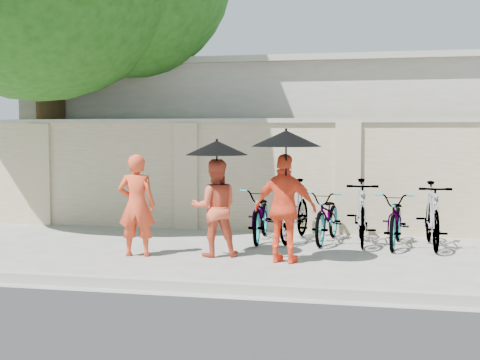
# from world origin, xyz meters

# --- Properties ---
(ground) EXTENTS (80.00, 80.00, 0.00)m
(ground) POSITION_xyz_m (0.00, 0.00, 0.00)
(ground) COLOR #A8A299
(kerb) EXTENTS (40.00, 0.16, 0.12)m
(kerb) POSITION_xyz_m (0.00, -1.70, 0.06)
(kerb) COLOR #9C9D8A
(kerb) RESTS_ON ground
(compound_wall) EXTENTS (20.00, 0.30, 2.00)m
(compound_wall) POSITION_xyz_m (1.00, 3.20, 1.00)
(compound_wall) COLOR beige
(compound_wall) RESTS_ON ground
(building_behind) EXTENTS (14.00, 6.00, 3.20)m
(building_behind) POSITION_xyz_m (2.00, 7.00, 1.60)
(building_behind) COLOR #B8B3A6
(building_behind) RESTS_ON ground
(monk_left) EXTENTS (0.60, 0.44, 1.51)m
(monk_left) POSITION_xyz_m (-0.92, 0.26, 0.75)
(monk_left) COLOR #EB4824
(monk_left) RESTS_ON ground
(monk_center) EXTENTS (0.83, 0.73, 1.43)m
(monk_center) POSITION_xyz_m (0.21, 0.48, 0.72)
(monk_center) COLOR #DD5533
(monk_center) RESTS_ON ground
(parasol_center) EXTENTS (0.92, 0.92, 0.89)m
(parasol_center) POSITION_xyz_m (0.26, 0.40, 1.60)
(parasol_center) COLOR black
(parasol_center) RESTS_ON ground
(monk_right) EXTENTS (0.95, 0.53, 1.52)m
(monk_right) POSITION_xyz_m (1.29, 0.20, 0.76)
(monk_right) COLOR #FF5027
(monk_right) RESTS_ON ground
(parasol_right) EXTENTS (0.98, 0.98, 0.99)m
(parasol_right) POSITION_xyz_m (1.31, 0.12, 1.74)
(parasol_right) COLOR black
(parasol_right) RESTS_ON ground
(bike_0) EXTENTS (0.71, 1.75, 0.90)m
(bike_0) POSITION_xyz_m (0.62, 2.02, 0.45)
(bike_0) COLOR #A3A2A6
(bike_0) RESTS_ON ground
(bike_1) EXTENTS (0.71, 1.77, 1.04)m
(bike_1) POSITION_xyz_m (1.17, 2.10, 0.52)
(bike_1) COLOR #A3A2A6
(bike_1) RESTS_ON ground
(bike_2) EXTENTS (0.76, 1.72, 0.87)m
(bike_2) POSITION_xyz_m (1.72, 2.09, 0.44)
(bike_2) COLOR #A3A2A6
(bike_2) RESTS_ON ground
(bike_3) EXTENTS (0.60, 1.79, 1.06)m
(bike_3) POSITION_xyz_m (2.28, 2.02, 0.53)
(bike_3) COLOR #A3A2A6
(bike_3) RESTS_ON ground
(bike_4) EXTENTS (0.73, 1.73, 0.89)m
(bike_4) POSITION_xyz_m (2.83, 1.92, 0.44)
(bike_4) COLOR #A3A2A6
(bike_4) RESTS_ON ground
(bike_5) EXTENTS (0.55, 1.75, 1.04)m
(bike_5) POSITION_xyz_m (3.38, 1.89, 0.52)
(bike_5) COLOR #A3A2A6
(bike_5) RESTS_ON ground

